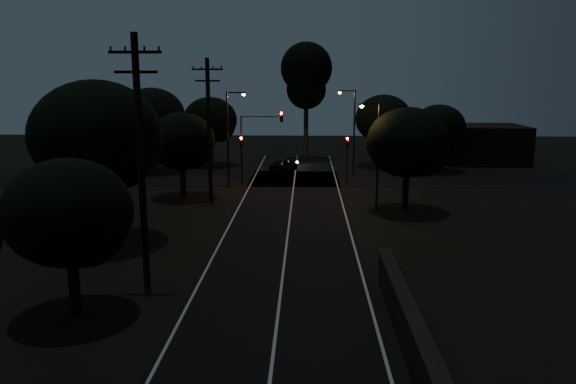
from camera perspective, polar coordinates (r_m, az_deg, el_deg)
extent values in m
cube|color=black|center=(31.88, -0.12, -5.12)|extent=(8.00, 70.00, 0.02)
cube|color=black|center=(51.34, 0.67, 1.36)|extent=(60.00, 8.00, 0.02)
cube|color=beige|center=(31.87, -0.12, -5.09)|extent=(0.12, 70.00, 0.01)
cube|color=beige|center=(32.22, -6.83, -4.99)|extent=(0.12, 70.00, 0.01)
cube|color=beige|center=(31.97, 6.64, -5.12)|extent=(0.12, 70.00, 0.01)
cylinder|color=black|center=(24.82, -14.71, 2.66)|extent=(0.30, 0.30, 11.00)
cube|color=black|center=(24.56, -15.30, 13.55)|extent=(2.20, 0.12, 0.12)
cube|color=black|center=(24.54, -15.19, 11.69)|extent=(1.80, 0.12, 0.12)
cylinder|color=black|center=(41.30, -8.02, 6.06)|extent=(0.30, 0.30, 10.50)
cube|color=black|center=(41.11, -8.20, 12.24)|extent=(2.20, 0.12, 0.12)
cube|color=black|center=(41.11, -8.17, 11.12)|extent=(1.80, 0.12, 0.12)
cylinder|color=black|center=(23.83, -20.90, -8.93)|extent=(0.44, 0.44, 2.30)
ellipsoid|color=black|center=(22.99, -21.43, -1.94)|extent=(4.89, 4.89, 4.16)
sphere|color=black|center=(22.34, -19.81, -3.49)|extent=(2.93, 2.93, 2.93)
cylinder|color=black|center=(33.49, -18.39, -1.97)|extent=(0.44, 0.44, 3.33)
ellipsoid|color=black|center=(32.78, -18.89, 5.45)|extent=(7.18, 7.18, 6.11)
sphere|color=black|center=(31.76, -17.13, 4.07)|extent=(4.31, 4.31, 4.31)
cylinder|color=black|center=(44.29, -10.62, 1.06)|extent=(0.44, 0.44, 2.42)
ellipsoid|color=black|center=(43.83, -10.77, 5.10)|extent=(5.15, 5.15, 4.38)
sphere|color=black|center=(43.20, -9.73, 4.36)|extent=(3.09, 3.09, 3.09)
cylinder|color=black|center=(59.88, -7.82, 4.00)|extent=(0.44, 0.44, 2.62)
ellipsoid|color=black|center=(59.53, -7.91, 7.26)|extent=(5.62, 5.62, 4.77)
sphere|color=black|center=(58.86, -7.04, 6.68)|extent=(3.37, 3.37, 3.37)
cylinder|color=black|center=(57.07, -13.46, 3.61)|extent=(0.44, 0.44, 3.03)
ellipsoid|color=black|center=(56.67, -13.65, 7.53)|extent=(6.39, 6.39, 5.43)
sphere|color=black|center=(55.81, -12.68, 6.86)|extent=(3.83, 3.83, 3.83)
cylinder|color=black|center=(59.55, 9.56, 3.94)|extent=(0.44, 0.44, 2.71)
ellipsoid|color=black|center=(59.18, 9.67, 7.34)|extent=(5.83, 5.83, 4.96)
sphere|color=black|center=(58.80, 10.72, 6.71)|extent=(3.50, 3.50, 3.50)
cylinder|color=black|center=(57.54, 14.89, 3.29)|extent=(0.44, 0.44, 2.41)
ellipsoid|color=black|center=(57.18, 15.05, 6.41)|extent=(5.15, 5.15, 4.38)
sphere|color=black|center=(56.94, 16.03, 5.81)|extent=(3.09, 3.09, 3.09)
cylinder|color=black|center=(39.90, 11.85, 0.03)|extent=(0.44, 0.44, 2.67)
ellipsoid|color=black|center=(39.36, 12.06, 4.96)|extent=(5.66, 5.66, 4.81)
sphere|color=black|center=(39.06, 13.60, 4.00)|extent=(3.39, 3.39, 3.39)
cylinder|color=black|center=(63.75, 1.84, 6.60)|extent=(0.50, 0.50, 7.12)
sphere|color=black|center=(63.50, 1.88, 12.48)|extent=(5.70, 5.70, 5.70)
sphere|color=black|center=(63.51, 1.87, 10.38)|extent=(4.40, 4.40, 4.40)
cube|color=black|center=(64.45, -17.26, 4.92)|extent=(10.00, 8.00, 4.40)
cube|color=black|center=(64.74, 18.95, 4.66)|extent=(9.00, 7.00, 4.00)
cylinder|color=black|center=(49.42, -4.72, 2.78)|extent=(0.12, 0.12, 3.20)
cube|color=black|center=(49.14, -4.76, 5.14)|extent=(0.28, 0.22, 0.90)
sphere|color=#FF0705|center=(48.98, -4.79, 5.47)|extent=(0.22, 0.22, 0.22)
cylinder|color=black|center=(49.22, 5.99, 2.72)|extent=(0.12, 0.12, 3.20)
cube|color=black|center=(48.94, 6.04, 5.09)|extent=(0.28, 0.22, 0.90)
sphere|color=#FF0705|center=(48.78, 6.06, 5.42)|extent=(0.22, 0.22, 0.22)
cylinder|color=black|center=(49.29, -4.74, 3.81)|extent=(0.12, 0.12, 5.00)
cube|color=black|center=(48.66, -0.67, 7.66)|extent=(0.28, 0.22, 0.90)
sphere|color=#FF0705|center=(48.51, -0.68, 8.00)|extent=(0.22, 0.22, 0.22)
cube|color=black|center=(48.77, -2.74, 7.66)|extent=(3.50, 0.08, 0.08)
cylinder|color=black|center=(47.25, -6.14, 5.28)|extent=(0.16, 0.16, 8.00)
cube|color=black|center=(46.88, -5.38, 10.03)|extent=(1.40, 0.10, 0.10)
cube|color=black|center=(46.80, -4.52, 9.98)|extent=(0.35, 0.22, 0.12)
sphere|color=orange|center=(46.80, -4.52, 9.85)|extent=(0.26, 0.26, 0.26)
cylinder|color=black|center=(52.94, 6.72, 5.95)|extent=(0.16, 0.16, 8.00)
cube|color=black|center=(52.64, 6.06, 10.19)|extent=(1.40, 0.10, 0.10)
cube|color=black|center=(52.60, 5.28, 10.15)|extent=(0.35, 0.22, 0.12)
sphere|color=orange|center=(52.60, 5.28, 10.04)|extent=(0.26, 0.26, 0.26)
cylinder|color=black|center=(39.19, 9.12, 3.51)|extent=(0.16, 0.16, 7.50)
cube|color=black|center=(38.78, 8.40, 8.87)|extent=(1.20, 0.10, 0.10)
cube|color=black|center=(38.72, 7.51, 8.82)|extent=(0.35, 0.22, 0.12)
sphere|color=orange|center=(38.72, 7.50, 8.67)|extent=(0.26, 0.26, 0.26)
imported|color=black|center=(55.21, -0.44, 2.80)|extent=(3.06, 4.32, 1.37)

